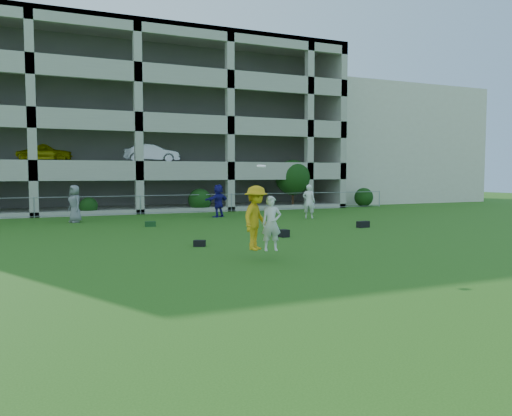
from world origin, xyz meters
name	(u,v)px	position (x,y,z in m)	size (l,w,h in m)	color
ground	(270,268)	(0.00, 0.00, 0.00)	(100.00, 100.00, 0.00)	#235114
stucco_building	(364,148)	(23.00, 28.00, 5.00)	(16.00, 14.00, 10.00)	beige
bystander_c	(75,204)	(-4.03, 15.24, 0.97)	(0.95, 0.62, 1.93)	slate
bystander_d	(218,201)	(3.83, 15.35, 0.95)	(1.77, 0.56, 1.91)	navy
bystander_e	(309,201)	(8.22, 12.51, 0.96)	(0.70, 0.46, 1.92)	white
bag_black_b	(200,243)	(-0.59, 4.54, 0.11)	(0.40, 0.25, 0.22)	black
bag_green_c	(274,231)	(3.28, 6.68, 0.13)	(0.50, 0.35, 0.26)	#15391F
crate_d	(284,233)	(3.24, 5.67, 0.15)	(0.35, 0.35, 0.30)	black
bag_black_e	(363,224)	(8.21, 7.32, 0.15)	(0.60, 0.30, 0.30)	black
bag_green_g	(150,224)	(-0.86, 11.71, 0.12)	(0.50, 0.30, 0.25)	#133615
frisbee_contest	(259,219)	(0.19, 1.17, 1.22)	(1.45, 1.32, 2.51)	gold
parking_garage	(118,128)	(-0.01, 27.70, 6.01)	(30.00, 14.00, 12.00)	#9E998C
fence	(140,205)	(0.00, 19.00, 0.61)	(36.06, 0.06, 1.20)	gray
shrub_row	(208,189)	(4.59, 19.70, 1.51)	(34.38, 2.52, 3.50)	#163D11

